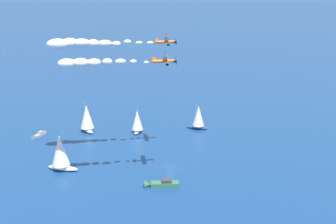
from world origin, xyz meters
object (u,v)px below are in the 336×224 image
motorboat_outer_ring_c (39,135)px  wingwalker_lead (166,34)px  sailboat_mid_cluster (87,118)px  sailboat_outer_ring_e (198,117)px  biplane_wingman (165,61)px  motorboat_outer_ring_b (160,184)px  biplane_lead (167,41)px  wingwalker_wingman (165,53)px  sailboat_offshore (137,121)px  sailboat_near_centre (60,152)px

motorboat_outer_ring_c → wingwalker_lead: size_ratio=4.14×
sailboat_mid_cluster → wingwalker_lead: wingwalker_lead is taller
sailboat_outer_ring_e → biplane_wingman: size_ratio=1.59×
motorboat_outer_ring_b → sailboat_mid_cluster: bearing=-120.1°
sailboat_mid_cluster → biplane_wingman: (23.82, 47.71, 30.95)m
biplane_lead → sailboat_outer_ring_e: bearing=-177.1°
sailboat_mid_cluster → sailboat_outer_ring_e: sailboat_mid_cluster is taller
wingwalker_lead → wingwalker_wingman: wingwalker_lead is taller
sailboat_outer_ring_e → wingwalker_lead: size_ratio=6.07×
sailboat_offshore → sailboat_mid_cluster: (8.24, -17.99, 1.00)m
sailboat_mid_cluster → biplane_wingman: biplane_wingman is taller
wingwalker_lead → biplane_wingman: 20.86m
sailboat_offshore → motorboat_outer_ring_b: 47.02m
motorboat_outer_ring_b → sailboat_outer_ring_e: bearing=-168.0°
sailboat_near_centre → sailboat_outer_ring_e: 59.93m
sailboat_outer_ring_e → biplane_wingman: 57.70m
sailboat_offshore → sailboat_outer_ring_e: bearing=128.2°
sailboat_offshore → motorboat_outer_ring_b: sailboat_offshore is taller
biplane_lead → wingwalker_wingman: 19.64m
sailboat_outer_ring_e → sailboat_near_centre: bearing=-21.7°
wingwalker_lead → biplane_wingman: wingwalker_lead is taller
motorboat_outer_ring_c → biplane_lead: size_ratio=1.08×
biplane_wingman → wingwalker_lead: bearing=-152.7°
biplane_lead → wingwalker_lead: (-0.30, -0.21, 2.16)m
biplane_lead → sailboat_near_centre: bearing=-41.8°
wingwalker_wingman → wingwalker_lead: bearing=-152.9°
sailboat_near_centre → motorboat_outer_ring_c: 34.11m
biplane_wingman → sailboat_mid_cluster: bearing=-116.5°
sailboat_mid_cluster → wingwalker_wingman: 62.50m
motorboat_outer_ring_c → sailboat_outer_ring_e: 62.11m
sailboat_mid_cluster → wingwalker_lead: bearing=81.5°
sailboat_outer_ring_e → biplane_lead: bearing=2.9°
sailboat_offshore → biplane_wingman: bearing=42.8°
motorboat_outer_ring_b → biplane_wingman: biplane_wingman is taller
sailboat_near_centre → sailboat_mid_cluster: size_ratio=1.07×
biplane_lead → biplane_wingman: 20.14m
motorboat_outer_ring_c → wingwalker_wingman: wingwalker_wingman is taller
sailboat_outer_ring_e → biplane_lead: (29.28, 1.47, 33.93)m
biplane_lead → wingwalker_lead: wingwalker_lead is taller
sailboat_near_centre → biplane_lead: 48.34m
wingwalker_wingman → biplane_lead: bearing=-153.0°
wingwalker_lead → wingwalker_wingman: (17.80, 9.13, -2.31)m
wingwalker_lead → biplane_wingman: bearing=27.3°
sailboat_near_centre → biplane_wingman: 45.62m
sailboat_near_centre → wingwalker_lead: size_ratio=7.34×
sailboat_near_centre → motorboat_outer_ring_b: (-4.65, 33.02, -5.20)m
wingwalker_wingman → sailboat_offshore: bearing=-137.1°
sailboat_near_centre → biplane_wingman: size_ratio=1.92×
sailboat_outer_ring_e → wingwalker_lead: bearing=2.5°
motorboat_outer_ring_c → motorboat_outer_ring_b: bearing=76.7°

